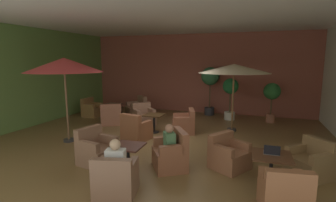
% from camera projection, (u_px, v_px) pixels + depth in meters
% --- Properties ---
extents(ground_plane, '(10.77, 9.44, 0.02)m').
position_uv_depth(ground_plane, '(163.00, 139.00, 8.33)').
color(ground_plane, brown).
extents(wall_back_brick, '(10.77, 0.08, 3.73)m').
position_uv_depth(wall_back_brick, '(197.00, 74.00, 12.39)').
color(wall_back_brick, '#944C3D').
rests_on(wall_back_brick, ground_plane).
extents(wall_left_accent, '(0.08, 9.44, 3.73)m').
position_uv_depth(wall_left_accent, '(31.00, 77.00, 9.78)').
color(wall_left_accent, '#5E8640').
rests_on(wall_left_accent, ground_plane).
extents(ceiling_slab, '(10.77, 9.44, 0.06)m').
position_uv_depth(ceiling_slab, '(163.00, 18.00, 7.73)').
color(ceiling_slab, white).
rests_on(ceiling_slab, wall_back_brick).
extents(cafe_table_front_left, '(0.79, 0.79, 0.64)m').
position_uv_depth(cafe_table_front_left, '(271.00, 162.00, 5.23)').
color(cafe_table_front_left, black).
rests_on(cafe_table_front_left, ground_plane).
extents(armchair_front_left_north, '(1.03, 1.04, 0.80)m').
position_uv_depth(armchair_front_left_north, '(229.00, 156.00, 6.08)').
color(armchair_front_left_north, '#935C3E').
rests_on(armchair_front_left_north, ground_plane).
extents(armchair_front_left_east, '(0.82, 0.88, 0.88)m').
position_uv_depth(armchair_front_left_east, '(284.00, 196.00, 4.21)').
color(armchair_front_left_east, brown).
rests_on(armchair_front_left_east, ground_plane).
extents(armchair_front_left_south, '(1.04, 1.05, 0.83)m').
position_uv_depth(armchair_front_left_south, '(310.00, 163.00, 5.62)').
color(armchair_front_left_south, brown).
rests_on(armchair_front_left_south, ground_plane).
extents(cafe_table_front_right, '(0.64, 0.64, 0.64)m').
position_uv_depth(cafe_table_front_right, '(154.00, 119.00, 9.03)').
color(cafe_table_front_right, black).
rests_on(cafe_table_front_right, ground_plane).
extents(armchair_front_right_north, '(0.84, 0.91, 0.89)m').
position_uv_depth(armchair_front_right_north, '(136.00, 131.00, 8.15)').
color(armchair_front_right_north, brown).
rests_on(armchair_front_right_north, ground_plane).
extents(armchair_front_right_east, '(0.98, 1.02, 0.82)m').
position_uv_depth(armchair_front_right_east, '(184.00, 124.00, 9.05)').
color(armchair_front_right_east, brown).
rests_on(armchair_front_right_east, ground_plane).
extents(armchair_front_right_south, '(1.03, 1.03, 0.87)m').
position_uv_depth(armchair_front_right_south, '(144.00, 117.00, 9.99)').
color(armchair_front_right_south, '#865C45').
rests_on(armchair_front_right_south, ground_plane).
extents(cafe_table_mid_center, '(0.69, 0.69, 0.64)m').
position_uv_depth(cafe_table_mid_center, '(128.00, 153.00, 5.81)').
color(cafe_table_mid_center, black).
rests_on(cafe_table_mid_center, ground_plane).
extents(armchair_mid_center_north, '(0.92, 0.90, 0.88)m').
position_uv_depth(armchair_mid_center_north, '(97.00, 151.00, 6.34)').
color(armchair_mid_center_north, brown).
rests_on(armchair_mid_center_north, ground_plane).
extents(armchair_mid_center_east, '(0.90, 0.87, 0.81)m').
position_uv_depth(armchair_mid_center_east, '(116.00, 179.00, 4.86)').
color(armchair_mid_center_east, brown).
rests_on(armchair_mid_center_east, ground_plane).
extents(armchair_mid_center_south, '(1.04, 1.07, 0.91)m').
position_uv_depth(armchair_mid_center_south, '(171.00, 155.00, 6.06)').
color(armchair_mid_center_south, brown).
rests_on(armchair_mid_center_south, ground_plane).
extents(cafe_table_rear_right, '(0.63, 0.63, 0.64)m').
position_uv_depth(cafe_table_rear_right, '(113.00, 108.00, 11.23)').
color(cafe_table_rear_right, black).
rests_on(cafe_table_rear_right, ground_plane).
extents(armchair_rear_right_north, '(1.02, 1.00, 0.86)m').
position_uv_depth(armchair_rear_right_north, '(111.00, 116.00, 10.16)').
color(armchair_rear_right_north, '#935A42').
rests_on(armchair_rear_right_north, ground_plane).
extents(armchair_rear_right_east, '(1.07, 1.07, 0.88)m').
position_uv_depth(armchair_rear_right_east, '(137.00, 109.00, 11.78)').
color(armchair_rear_right_east, '#875D45').
rests_on(armchair_rear_right_east, ground_plane).
extents(armchair_rear_right_south, '(0.72, 0.76, 0.82)m').
position_uv_depth(armchair_rear_right_south, '(92.00, 110.00, 11.65)').
color(armchair_rear_right_south, brown).
rests_on(armchair_rear_right_south, ground_plane).
extents(patio_umbrella_tall_red, '(2.48, 2.48, 2.38)m').
position_uv_depth(patio_umbrella_tall_red, '(234.00, 69.00, 8.96)').
color(patio_umbrella_tall_red, '#2D2D2D').
rests_on(patio_umbrella_tall_red, ground_plane).
extents(patio_umbrella_center_beige, '(2.30, 2.30, 2.59)m').
position_uv_depth(patio_umbrella_center_beige, '(64.00, 65.00, 7.72)').
color(patio_umbrella_center_beige, '#2D2D2D').
rests_on(patio_umbrella_center_beige, ground_plane).
extents(potted_tree_left_corner, '(0.65, 0.65, 1.76)m').
position_uv_depth(potted_tree_left_corner, '(230.00, 92.00, 10.86)').
color(potted_tree_left_corner, beige).
rests_on(potted_tree_left_corner, ground_plane).
extents(potted_tree_mid_left, '(0.81, 0.81, 2.20)m').
position_uv_depth(potted_tree_mid_left, '(210.00, 80.00, 11.70)').
color(potted_tree_mid_left, '#313035').
rests_on(potted_tree_mid_left, ground_plane).
extents(potted_tree_mid_right, '(0.67, 0.67, 1.61)m').
position_uv_depth(potted_tree_mid_right, '(272.00, 95.00, 10.35)').
color(potted_tree_mid_right, '#A76248').
rests_on(potted_tree_mid_right, ground_plane).
extents(patron_blue_shirt, '(0.37, 0.40, 0.62)m').
position_uv_depth(patron_blue_shirt, '(169.00, 139.00, 5.98)').
color(patron_blue_shirt, '#4C794C').
rests_on(patron_blue_shirt, ground_plane).
extents(patron_by_window, '(0.40, 0.30, 0.65)m').
position_uv_depth(patron_by_window, '(116.00, 158.00, 4.83)').
color(patron_by_window, silver).
rests_on(patron_by_window, ground_plane).
extents(iced_drink_cup, '(0.08, 0.08, 0.11)m').
position_uv_depth(iced_drink_cup, '(278.00, 151.00, 5.28)').
color(iced_drink_cup, white).
rests_on(iced_drink_cup, cafe_table_front_left).
extents(open_laptop, '(0.31, 0.23, 0.20)m').
position_uv_depth(open_laptop, '(272.00, 152.00, 5.23)').
color(open_laptop, '#9EA0A5').
rests_on(open_laptop, cafe_table_front_left).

